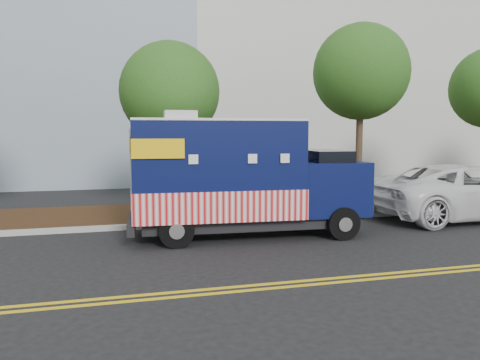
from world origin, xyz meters
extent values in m
plane|color=black|center=(0.00, 0.00, 0.00)|extent=(120.00, 120.00, 0.00)
cube|color=#9E9E99|center=(0.00, 1.40, 0.07)|extent=(120.00, 0.18, 0.15)
cube|color=black|center=(0.00, 3.50, 0.07)|extent=(120.00, 4.00, 0.15)
cube|color=gold|center=(0.00, -4.45, 0.01)|extent=(120.00, 0.10, 0.01)
cube|color=gold|center=(0.00, -4.70, 0.01)|extent=(120.00, 0.10, 0.01)
cylinder|color=#38281C|center=(-0.46, 3.46, 1.69)|extent=(0.26, 0.26, 3.39)
sphere|color=#224714|center=(-0.46, 3.46, 4.23)|extent=(3.36, 3.36, 3.36)
cylinder|color=#38281C|center=(6.89, 3.82, 2.13)|extent=(0.26, 0.26, 4.25)
sphere|color=#224714|center=(6.89, 3.82, 5.17)|extent=(3.67, 3.67, 3.67)
cube|color=#473828|center=(-1.60, 1.77, 1.20)|extent=(0.06, 0.06, 2.40)
cube|color=black|center=(1.26, -0.24, 0.44)|extent=(5.99, 2.35, 0.29)
cube|color=#08103E|center=(0.32, -0.18, 1.89)|extent=(4.55, 2.68, 2.52)
cube|color=red|center=(0.32, -0.18, 1.00)|extent=(4.59, 2.74, 0.79)
cube|color=white|center=(0.32, -0.18, 3.17)|extent=(4.55, 2.68, 0.06)
cube|color=#B7B7BA|center=(-0.62, -0.12, 3.30)|extent=(0.89, 0.89, 0.23)
cube|color=#08103E|center=(3.46, -0.37, 1.31)|extent=(2.02, 2.37, 1.47)
cube|color=black|center=(3.41, -0.37, 2.01)|extent=(1.17, 2.11, 0.68)
cube|color=black|center=(4.43, -0.43, 0.82)|extent=(0.21, 2.10, 0.31)
cube|color=black|center=(-1.93, -0.04, 0.47)|extent=(0.33, 2.37, 0.29)
cube|color=#B7B7BA|center=(-1.90, -0.04, 1.94)|extent=(0.16, 1.89, 1.99)
cube|color=#B7B7BA|center=(0.71, 1.05, 1.94)|extent=(1.89, 0.16, 1.15)
cube|color=yellow|center=(-1.33, -1.33, 2.47)|extent=(1.26, 0.10, 0.47)
cube|color=yellow|center=(-1.17, 1.17, 2.47)|extent=(1.26, 0.10, 0.47)
cylinder|color=black|center=(3.50, -1.45, 0.44)|extent=(0.90, 0.35, 0.88)
cylinder|color=black|center=(3.63, 0.69, 0.44)|extent=(0.90, 0.35, 0.88)
cylinder|color=black|center=(-0.90, -1.17, 0.44)|extent=(0.90, 0.35, 0.88)
cylinder|color=black|center=(-0.77, 0.96, 0.44)|extent=(0.90, 0.35, 0.88)
imported|color=white|center=(8.91, 0.28, 0.91)|extent=(6.55, 3.07, 1.81)
camera|label=1|loc=(-2.35, -12.56, 2.83)|focal=35.00mm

